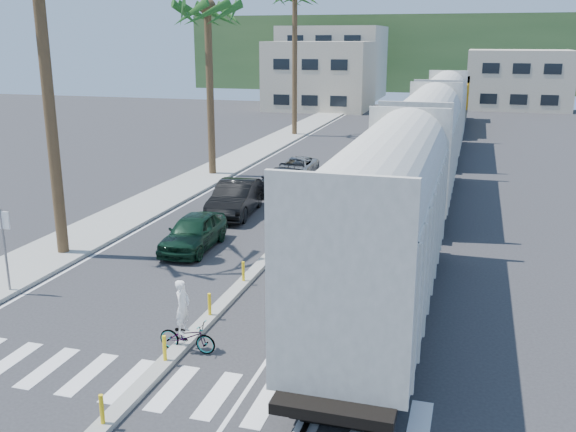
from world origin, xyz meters
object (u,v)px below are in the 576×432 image
object	(u,v)px
street_sign	(4,238)
car_second	(236,198)
car_lead	(194,232)
cyclist	(186,329)

from	to	relation	value
street_sign	car_second	world-z (taller)	street_sign
car_lead	car_second	bearing A→B (deg)	90.89
street_sign	car_second	size ratio (longest dim) A/B	0.58
car_lead	cyclist	size ratio (longest dim) A/B	2.09
car_lead	cyclist	distance (m)	8.95
street_sign	car_second	xyz separation A→B (m)	(3.73, 11.66, -1.14)
car_lead	cyclist	world-z (taller)	cyclist
street_sign	cyclist	size ratio (longest dim) A/B	1.45
car_second	cyclist	world-z (taller)	cyclist
car_second	street_sign	bearing A→B (deg)	-112.81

